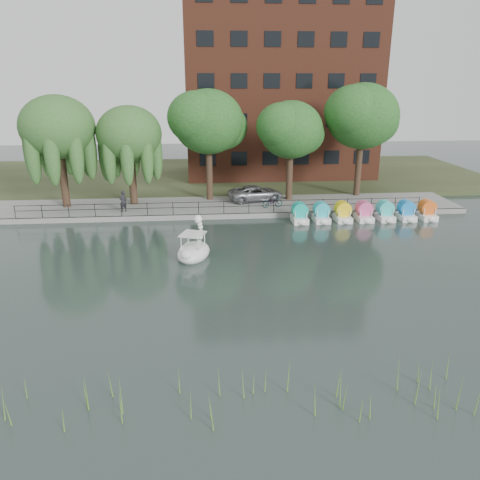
{
  "coord_description": "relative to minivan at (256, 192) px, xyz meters",
  "views": [
    {
      "loc": [
        -1.76,
        -22.56,
        10.45
      ],
      "look_at": [
        0.5,
        4.0,
        1.3
      ],
      "focal_mm": 35.0,
      "sensor_mm": 36.0,
      "label": 1
    }
  ],
  "objects": [
    {
      "name": "broadleaf_center",
      "position": [
        -4.02,
        0.85,
        5.9
      ],
      "size": [
        6.0,
        6.0,
        9.25
      ],
      "color": "#473323",
      "rests_on": "promenade"
    },
    {
      "name": "broadleaf_far",
      "position": [
        9.48,
        1.35,
        6.24
      ],
      "size": [
        6.3,
        6.3,
        9.71
      ],
      "color": "#473323",
      "rests_on": "promenade"
    },
    {
      "name": "ground_plane",
      "position": [
        -3.02,
        -17.15,
        -1.16
      ],
      "size": [
        120.0,
        120.0,
        0.0
      ],
      "primitive_type": "plane",
      "color": "#3D4E4B"
    },
    {
      "name": "broadleaf_right",
      "position": [
        2.98,
        0.35,
        5.23
      ],
      "size": [
        5.4,
        5.4,
        8.32
      ],
      "color": "#473323",
      "rests_on": "promenade"
    },
    {
      "name": "bicycle",
      "position": [
        1.08,
        -2.42,
        -0.26
      ],
      "size": [
        0.94,
        1.81,
        1.0
      ],
      "primitive_type": "imported",
      "rotation": [
        0.0,
        0.0,
        1.78
      ],
      "color": "gray",
      "rests_on": "promenade"
    },
    {
      "name": "kerb",
      "position": [
        -3.02,
        -4.1,
        -0.96
      ],
      "size": [
        40.0,
        0.25,
        0.4
      ],
      "primitive_type": "cube",
      "color": "gray",
      "rests_on": "ground_plane"
    },
    {
      "name": "railing",
      "position": [
        -3.02,
        -3.9,
        -0.01
      ],
      "size": [
        32.0,
        0.05,
        1.0
      ],
      "color": "black",
      "rests_on": "promenade"
    },
    {
      "name": "willow_left",
      "position": [
        -16.02,
        -0.65,
        5.72
      ],
      "size": [
        5.88,
        5.88,
        9.01
      ],
      "color": "#473323",
      "rests_on": "promenade"
    },
    {
      "name": "swan_boat",
      "position": [
        -5.32,
        -12.41,
        -0.61
      ],
      "size": [
        2.72,
        3.37,
        2.48
      ],
      "rotation": [
        0.0,
        0.0,
        -0.34
      ],
      "color": "white",
      "rests_on": "ground_plane"
    },
    {
      "name": "land_strip",
      "position": [
        -3.02,
        12.85,
        -0.98
      ],
      "size": [
        60.0,
        22.0,
        0.36
      ],
      "primitive_type": "cube",
      "color": "#47512D",
      "rests_on": "ground_plane"
    },
    {
      "name": "pedal_boat_row",
      "position": [
        7.86,
        -5.47,
        -0.55
      ],
      "size": [
        11.35,
        1.7,
        1.4
      ],
      "color": "white",
      "rests_on": "ground_plane"
    },
    {
      "name": "promenade",
      "position": [
        -3.02,
        -1.15,
        -0.96
      ],
      "size": [
        40.0,
        6.0,
        0.4
      ],
      "primitive_type": "cube",
      "color": "gray",
      "rests_on": "ground_plane"
    },
    {
      "name": "willow_mid",
      "position": [
        -10.52,
        -0.15,
        5.09
      ],
      "size": [
        5.32,
        5.32,
        8.15
      ],
      "color": "#473323",
      "rests_on": "promenade"
    },
    {
      "name": "minivan",
      "position": [
        0.0,
        0.0,
        0.0
      ],
      "size": [
        3.68,
        5.87,
        1.51
      ],
      "primitive_type": "imported",
      "rotation": [
        0.0,
        0.0,
        1.8
      ],
      "color": "gray",
      "rests_on": "promenade"
    },
    {
      "name": "apartment_building",
      "position": [
        3.98,
        12.82,
        8.2
      ],
      "size": [
        20.0,
        10.07,
        18.0
      ],
      "color": "#4C1E16",
      "rests_on": "land_strip"
    },
    {
      "name": "pedestrian",
      "position": [
        -11.02,
        -2.74,
        0.23
      ],
      "size": [
        0.85,
        0.84,
        1.98
      ],
      "primitive_type": "imported",
      "rotation": [
        0.0,
        0.0,
        3.91
      ],
      "color": "black",
      "rests_on": "promenade"
    },
    {
      "name": "reed_bank",
      "position": [
        -1.02,
        -26.65,
        -0.56
      ],
      "size": [
        24.0,
        2.4,
        1.2
      ],
      "color": "#669938",
      "rests_on": "ground_plane"
    }
  ]
}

